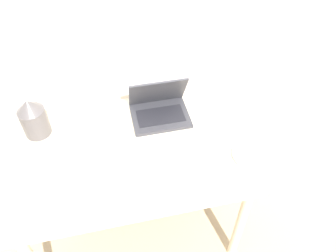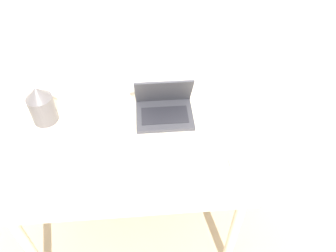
# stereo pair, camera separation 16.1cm
# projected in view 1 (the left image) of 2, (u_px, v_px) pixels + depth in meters

# --- Properties ---
(wall_back) EXTENTS (6.00, 0.05, 2.50)m
(wall_back) POSITION_uv_depth(u_px,v_px,m) (106.00, 7.00, 1.57)
(wall_back) COLOR silver
(wall_back) RESTS_ON ground_plane
(desk) EXTENTS (1.16, 0.77, 0.72)m
(desk) POSITION_uv_depth(u_px,v_px,m) (130.00, 161.00, 1.70)
(desk) COLOR beige
(desk) RESTS_ON ground_plane
(laptop) EXTENTS (0.31, 0.25, 0.24)m
(laptop) POSITION_uv_depth(u_px,v_px,m) (159.00, 108.00, 1.78)
(laptop) COLOR #333338
(laptop) RESTS_ON desk
(keyboard) EXTENTS (0.48, 0.21, 0.02)m
(keyboard) POSITION_uv_depth(u_px,v_px,m) (177.00, 164.00, 1.56)
(keyboard) COLOR silver
(keyboard) RESTS_ON desk
(mouse) EXTENTS (0.05, 0.11, 0.03)m
(mouse) POSITION_uv_depth(u_px,v_px,m) (238.00, 157.00, 1.59)
(mouse) COLOR white
(mouse) RESTS_ON desk
(vase) EXTENTS (0.13, 0.13, 0.22)m
(vase) POSITION_uv_depth(u_px,v_px,m) (33.00, 118.00, 1.65)
(vase) COLOR #514C4C
(vase) RESTS_ON desk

